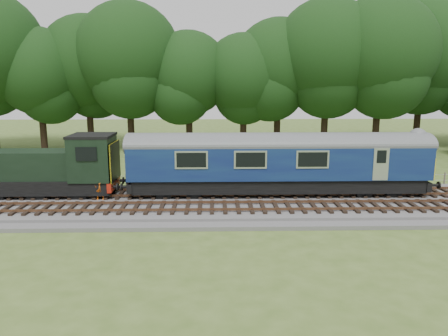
{
  "coord_description": "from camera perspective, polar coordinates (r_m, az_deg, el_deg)",
  "views": [
    {
      "loc": [
        -2.01,
        -24.67,
        7.19
      ],
      "look_at": [
        -1.4,
        1.4,
        2.0
      ],
      "focal_mm": 35.0,
      "sensor_mm": 36.0,
      "label": 1
    }
  ],
  "objects": [
    {
      "name": "ballast",
      "position": [
        25.72,
        3.19,
        -4.59
      ],
      "size": [
        70.0,
        7.0,
        0.35
      ],
      "primitive_type": "cube",
      "color": "#4C4C4F",
      "rests_on": "ground"
    },
    {
      "name": "track_north",
      "position": [
        27.01,
        2.97,
        -3.29
      ],
      "size": [
        67.2,
        2.4,
        0.21
      ],
      "color": "black",
      "rests_on": "ballast"
    },
    {
      "name": "track_south",
      "position": [
        24.13,
        3.5,
        -5.07
      ],
      "size": [
        67.2,
        2.4,
        0.21
      ],
      "color": "black",
      "rests_on": "ballast"
    },
    {
      "name": "worker",
      "position": [
        26.54,
        -15.9,
        -2.1
      ],
      "size": [
        0.71,
        0.51,
        1.82
      ],
      "primitive_type": "imported",
      "rotation": [
        0.0,
        0.0,
        0.12
      ],
      "color": "#FF5F0D",
      "rests_on": "ballast"
    },
    {
      "name": "fence",
      "position": [
        30.11,
        2.52,
        -2.57
      ],
      "size": [
        64.0,
        0.12,
        1.0
      ],
      "primitive_type": null,
      "color": "#6B6054",
      "rests_on": "ground"
    },
    {
      "name": "ground",
      "position": [
        25.77,
        3.19,
        -4.96
      ],
      "size": [
        120.0,
        120.0,
        0.0
      ],
      "primitive_type": "plane",
      "color": "#455F23",
      "rests_on": "ground"
    },
    {
      "name": "shunter_loco",
      "position": [
        28.41,
        -21.96,
        -0.15
      ],
      "size": [
        8.92,
        2.6,
        3.38
      ],
      "color": "black",
      "rests_on": "ground"
    },
    {
      "name": "dmu_railcar",
      "position": [
        26.76,
        7.08,
        1.31
      ],
      "size": [
        18.05,
        2.86,
        3.88
      ],
      "color": "black",
      "rests_on": "ground"
    },
    {
      "name": "tree_line",
      "position": [
        47.26,
        1.1,
        2.51
      ],
      "size": [
        70.0,
        8.0,
        18.0
      ],
      "primitive_type": null,
      "color": "black",
      "rests_on": "ground"
    }
  ]
}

